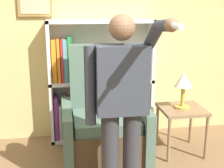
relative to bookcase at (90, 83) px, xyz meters
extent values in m
cube|color=tan|center=(0.17, 0.16, 0.65)|extent=(8.00, 0.06, 2.80)
cube|color=silver|center=(-0.50, -0.02, 0.02)|extent=(0.04, 0.28, 1.54)
cube|color=silver|center=(0.78, -0.02, 0.02)|extent=(0.04, 0.28, 1.54)
cube|color=silver|center=(0.14, 0.11, 0.02)|extent=(1.32, 0.01, 1.54)
cube|color=silver|center=(0.14, -0.02, -0.73)|extent=(1.32, 0.28, 0.04)
cube|color=silver|center=(0.14, -0.02, 0.02)|extent=(1.32, 0.28, 0.04)
cube|color=silver|center=(0.14, -0.02, 0.77)|extent=(1.32, 0.28, 0.04)
cube|color=purple|center=(-0.45, -0.02, -0.43)|extent=(0.05, 0.22, 0.56)
cube|color=white|center=(-0.40, -0.02, -0.48)|extent=(0.03, 0.18, 0.45)
cube|color=#5B99A8|center=(-0.36, -0.02, -0.42)|extent=(0.03, 0.19, 0.57)
cube|color=#BC4C56|center=(-0.33, -0.02, -0.42)|extent=(0.03, 0.17, 0.58)
cube|color=#337070|center=(-0.28, -0.02, -0.44)|extent=(0.05, 0.21, 0.53)
cube|color=orange|center=(-0.44, -0.02, 0.30)|extent=(0.06, 0.17, 0.52)
cube|color=orange|center=(-0.39, -0.02, 0.31)|extent=(0.03, 0.20, 0.53)
cube|color=red|center=(-0.35, -0.02, 0.30)|extent=(0.02, 0.22, 0.52)
cube|color=#5B99A8|center=(-0.31, -0.02, 0.30)|extent=(0.05, 0.17, 0.52)
cube|color=#238438|center=(-0.25, -0.02, 0.32)|extent=(0.05, 0.19, 0.55)
cube|color=#4C3823|center=(0.09, -0.67, -0.53)|extent=(0.72, 0.72, 0.44)
cube|color=#4C6656|center=(0.09, -0.71, -0.25)|extent=(0.68, 0.60, 0.12)
cube|color=#4C6656|center=(0.09, -0.35, 0.01)|extent=(0.72, 0.16, 1.07)
cube|color=#4C6656|center=(-0.32, -0.67, -0.42)|extent=(0.10, 0.80, 0.66)
cube|color=#4C6656|center=(0.50, -0.67, -0.42)|extent=(0.10, 0.80, 0.66)
cylinder|color=#2D2D33|center=(0.03, -1.45, -0.31)|extent=(0.15, 0.15, 0.87)
cylinder|color=#2D2D33|center=(0.22, -1.45, -0.31)|extent=(0.15, 0.15, 0.87)
cube|color=#333842|center=(0.12, -1.45, 0.40)|extent=(0.42, 0.24, 0.56)
sphere|color=brown|center=(0.12, -1.45, 0.81)|extent=(0.21, 0.21, 0.21)
cylinder|color=#333842|center=(-0.13, -1.45, 0.36)|extent=(0.09, 0.09, 0.64)
cylinder|color=#333842|center=(0.34, -1.56, 0.76)|extent=(0.09, 0.28, 0.23)
cylinder|color=#333842|center=(0.34, -1.81, 0.85)|extent=(0.08, 0.27, 0.10)
sphere|color=brown|center=(0.34, -1.94, 0.86)|extent=(0.09, 0.09, 0.09)
cylinder|color=white|center=(0.34, -2.03, 0.86)|extent=(0.04, 0.15, 0.04)
cube|color=#846647|center=(1.01, -0.58, -0.21)|extent=(0.50, 0.50, 0.04)
cylinder|color=#846647|center=(0.79, -0.80, -0.49)|extent=(0.04, 0.04, 0.52)
cylinder|color=#846647|center=(1.23, -0.80, -0.49)|extent=(0.04, 0.04, 0.52)
cylinder|color=#846647|center=(0.79, -0.35, -0.49)|extent=(0.04, 0.04, 0.52)
cylinder|color=#846647|center=(1.23, -0.35, -0.49)|extent=(0.04, 0.04, 0.52)
cylinder|color=gold|center=(1.01, -0.58, -0.18)|extent=(0.18, 0.18, 0.02)
cylinder|color=gold|center=(1.01, -0.58, -0.05)|extent=(0.04, 0.04, 0.23)
cone|color=beige|center=(1.01, -0.58, 0.15)|extent=(0.21, 0.21, 0.16)
camera|label=1|loc=(-0.34, -3.83, 1.00)|focal=50.00mm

